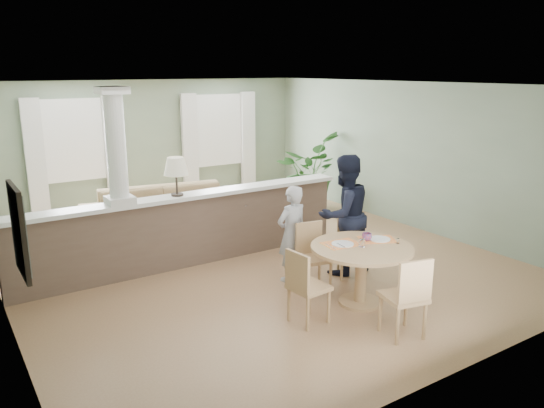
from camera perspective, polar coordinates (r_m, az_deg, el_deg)
ground at (r=8.53m, az=-2.77°, el=-5.72°), size 8.00×8.00×0.00m
room_shell at (r=8.61m, az=-5.22°, el=6.88°), size 7.02×8.02×2.71m
pony_wall at (r=8.05m, az=-9.61°, el=-1.83°), size 5.32×0.38×2.70m
sofa at (r=9.70m, az=-11.37°, el=-0.86°), size 3.05×1.63×0.85m
houseplant at (r=11.27m, az=3.85°, el=3.50°), size 1.91×1.91×1.61m
dining_table at (r=6.79m, az=9.61°, el=-5.73°), size 1.28×1.28×0.88m
chair_far_boy at (r=7.25m, az=4.34°, el=-5.24°), size 0.48×0.48×0.90m
chair_far_man at (r=7.75m, az=8.53°, el=-4.07°), size 0.56×0.56×0.90m
chair_near at (r=6.07m, az=14.39°, el=-9.38°), size 0.52×0.52×0.96m
chair_side at (r=6.23m, az=3.52°, el=-8.57°), size 0.45×0.45×0.91m
child_person at (r=7.42m, az=2.15°, el=-3.21°), size 0.53×0.38×1.37m
man_person at (r=7.71m, az=7.76°, el=-1.16°), size 0.86×0.67×1.76m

